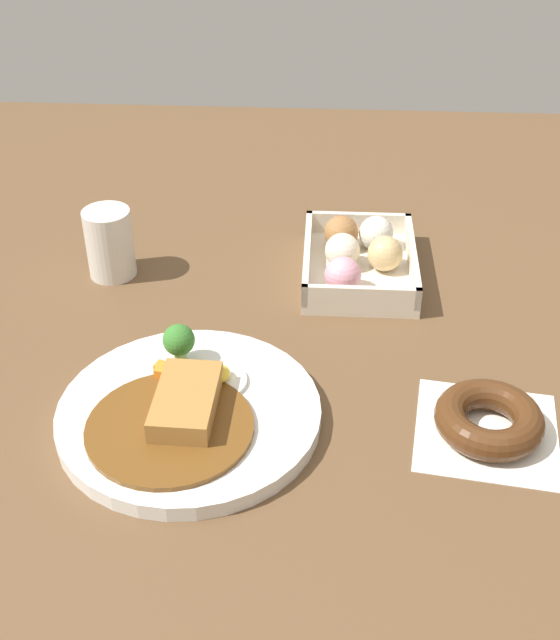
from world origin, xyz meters
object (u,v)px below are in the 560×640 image
donut_box (358,258)px  chocolate_ring_donut (489,420)px  curry_plate (187,411)px  coffee_mug (110,243)px

donut_box → chocolate_ring_donut: (0.31, 0.13, -0.01)m
curry_plate → chocolate_ring_donut: (-0.00, 0.31, 0.00)m
donut_box → coffee_mug: size_ratio=2.14×
donut_box → coffee_mug: 0.33m
curry_plate → donut_box: curry_plate is taller
coffee_mug → donut_box: bearing=93.6°
curry_plate → chocolate_ring_donut: curry_plate is taller
donut_box → chocolate_ring_donut: donut_box is taller
chocolate_ring_donut → coffee_mug: coffee_mug is taller
curry_plate → donut_box: (-0.31, 0.18, 0.01)m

